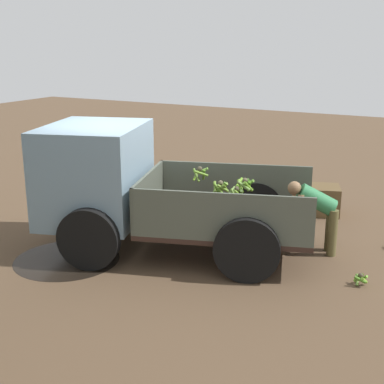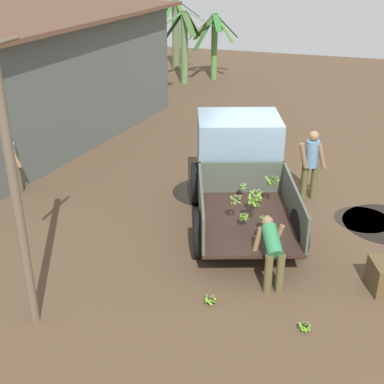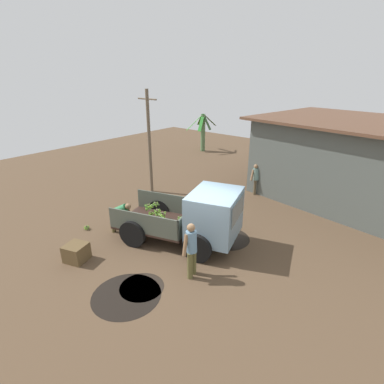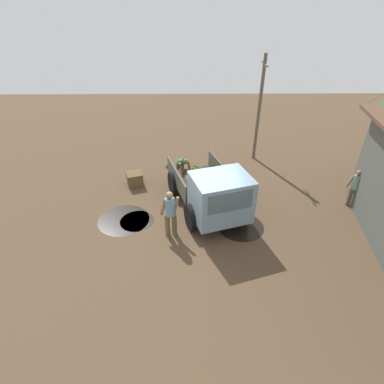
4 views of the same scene
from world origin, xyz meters
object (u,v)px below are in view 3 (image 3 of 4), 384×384
(cargo_truck, at_px, (203,217))
(wooden_crate_0, at_px, (76,252))
(banana_bunch_on_ground_0, at_px, (87,227))
(person_bystander_near_shed, at_px, (256,178))
(utility_pole, at_px, (149,141))
(banana_bunch_on_ground_1, at_px, (124,214))
(person_worker_loading, at_px, (119,214))
(person_foreground_visitor, at_px, (191,248))

(cargo_truck, relative_size, wooden_crate_0, 7.20)
(banana_bunch_on_ground_0, bearing_deg, wooden_crate_0, -40.40)
(person_bystander_near_shed, xyz_separation_m, banana_bunch_on_ground_0, (-3.22, -7.53, -0.76))
(utility_pole, relative_size, wooden_crate_0, 7.66)
(wooden_crate_0, bearing_deg, banana_bunch_on_ground_1, 114.24)
(cargo_truck, distance_m, person_worker_loading, 3.27)
(utility_pole, height_order, banana_bunch_on_ground_0, utility_pole)
(cargo_truck, height_order, person_foreground_visitor, cargo_truck)
(person_foreground_visitor, xyz_separation_m, banana_bunch_on_ground_0, (-4.97, -0.42, -0.88))
(person_worker_loading, bearing_deg, banana_bunch_on_ground_1, 110.98)
(person_foreground_visitor, relative_size, banana_bunch_on_ground_1, 8.09)
(person_foreground_visitor, xyz_separation_m, wooden_crate_0, (-3.38, -1.77, -0.69))
(person_foreground_visitor, bearing_deg, person_worker_loading, -18.08)
(person_worker_loading, height_order, person_bystander_near_shed, person_bystander_near_shed)
(person_worker_loading, height_order, wooden_crate_0, person_worker_loading)
(person_foreground_visitor, relative_size, person_bystander_near_shed, 1.15)
(banana_bunch_on_ground_0, distance_m, banana_bunch_on_ground_1, 1.68)
(person_bystander_near_shed, height_order, banana_bunch_on_ground_1, person_bystander_near_shed)
(banana_bunch_on_ground_0, height_order, banana_bunch_on_ground_1, banana_bunch_on_ground_1)
(wooden_crate_0, bearing_deg, person_worker_loading, 101.74)
(utility_pole, relative_size, banana_bunch_on_ground_0, 22.81)
(person_worker_loading, distance_m, banana_bunch_on_ground_1, 1.44)
(person_foreground_visitor, relative_size, banana_bunch_on_ground_0, 7.95)
(person_worker_loading, bearing_deg, person_bystander_near_shed, 48.45)
(person_bystander_near_shed, bearing_deg, person_worker_loading, 68.04)
(utility_pole, xyz_separation_m, person_foreground_visitor, (5.98, -4.00, -1.64))
(utility_pole, bearing_deg, banana_bunch_on_ground_1, -65.83)
(cargo_truck, bearing_deg, person_worker_loading, -174.94)
(utility_pole, xyz_separation_m, banana_bunch_on_ground_1, (1.24, -2.75, -2.51))
(person_worker_loading, xyz_separation_m, person_bystander_near_shed, (2.08, 6.77, 0.11))
(utility_pole, distance_m, person_foreground_visitor, 7.38)
(cargo_truck, bearing_deg, utility_pole, 137.54)
(banana_bunch_on_ground_1, bearing_deg, person_bystander_near_shed, 62.96)
(utility_pole, distance_m, banana_bunch_on_ground_1, 3.92)
(person_foreground_visitor, xyz_separation_m, person_worker_loading, (-3.82, 0.34, -0.23))
(utility_pole, bearing_deg, cargo_truck, -25.06)
(person_worker_loading, distance_m, banana_bunch_on_ground_0, 1.52)
(cargo_truck, height_order, wooden_crate_0, cargo_truck)
(person_worker_loading, distance_m, wooden_crate_0, 2.21)
(utility_pole, bearing_deg, person_worker_loading, -59.50)
(person_foreground_visitor, bearing_deg, wooden_crate_0, 14.64)
(person_worker_loading, bearing_deg, banana_bunch_on_ground_0, -170.82)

